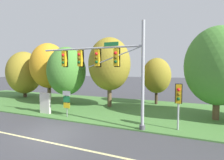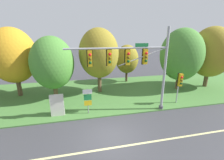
{
  "view_description": "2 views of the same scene",
  "coord_description": "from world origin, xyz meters",
  "px_view_note": "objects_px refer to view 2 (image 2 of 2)",
  "views": [
    {
      "loc": [
        8.02,
        -8.76,
        4.22
      ],
      "look_at": [
        2.79,
        3.54,
        3.36
      ],
      "focal_mm": 28.0,
      "sensor_mm": 36.0,
      "label": 1
    },
    {
      "loc": [
        -1.82,
        -8.7,
        6.66
      ],
      "look_at": [
        0.85,
        3.53,
        2.96
      ],
      "focal_mm": 24.0,
      "sensor_mm": 36.0,
      "label": 2
    }
  ],
  "objects_px": {
    "traffic_signal_mast": "(135,62)",
    "tree_tall_centre": "(127,59)",
    "pedestrian_signal_near_kerb": "(180,82)",
    "route_sign_post": "(88,99)",
    "tree_furthest_back": "(211,52)",
    "tree_mid_verge": "(99,54)",
    "tree_left_of_mast": "(13,56)",
    "tree_right_far": "(181,55)",
    "tree_behind_signpost": "(53,63)",
    "info_kiosk": "(57,105)"
  },
  "relations": [
    {
      "from": "route_sign_post",
      "to": "info_kiosk",
      "type": "bearing_deg",
      "value": 176.12
    },
    {
      "from": "tree_behind_signpost",
      "to": "tree_mid_verge",
      "type": "xyz_separation_m",
      "value": [
        4.96,
        0.92,
        0.76
      ]
    },
    {
      "from": "pedestrian_signal_near_kerb",
      "to": "info_kiosk",
      "type": "distance_m",
      "value": 11.56
    },
    {
      "from": "route_sign_post",
      "to": "tree_furthest_back",
      "type": "relative_size",
      "value": 0.29
    },
    {
      "from": "tree_left_of_mast",
      "to": "info_kiosk",
      "type": "height_order",
      "value": "tree_left_of_mast"
    },
    {
      "from": "tree_left_of_mast",
      "to": "tree_behind_signpost",
      "type": "xyz_separation_m",
      "value": [
        4.11,
        -1.62,
        -0.66
      ]
    },
    {
      "from": "traffic_signal_mast",
      "to": "tree_left_of_mast",
      "type": "height_order",
      "value": "tree_left_of_mast"
    },
    {
      "from": "tree_furthest_back",
      "to": "tree_tall_centre",
      "type": "bearing_deg",
      "value": 155.54
    },
    {
      "from": "traffic_signal_mast",
      "to": "route_sign_post",
      "type": "relative_size",
      "value": 3.73
    },
    {
      "from": "route_sign_post",
      "to": "info_kiosk",
      "type": "distance_m",
      "value": 2.6
    },
    {
      "from": "pedestrian_signal_near_kerb",
      "to": "route_sign_post",
      "type": "relative_size",
      "value": 1.37
    },
    {
      "from": "tree_left_of_mast",
      "to": "tree_tall_centre",
      "type": "distance_m",
      "value": 13.86
    },
    {
      "from": "tree_behind_signpost",
      "to": "tree_furthest_back",
      "type": "relative_size",
      "value": 0.85
    },
    {
      "from": "traffic_signal_mast",
      "to": "tree_tall_centre",
      "type": "height_order",
      "value": "traffic_signal_mast"
    },
    {
      "from": "pedestrian_signal_near_kerb",
      "to": "tree_tall_centre",
      "type": "bearing_deg",
      "value": 107.97
    },
    {
      "from": "tree_left_of_mast",
      "to": "tree_right_far",
      "type": "xyz_separation_m",
      "value": [
        19.01,
        -1.81,
        -0.17
      ]
    },
    {
      "from": "tree_left_of_mast",
      "to": "tree_right_far",
      "type": "distance_m",
      "value": 19.09
    },
    {
      "from": "tree_behind_signpost",
      "to": "tree_tall_centre",
      "type": "distance_m",
      "value": 10.38
    },
    {
      "from": "tree_left_of_mast",
      "to": "tree_mid_verge",
      "type": "height_order",
      "value": "tree_mid_verge"
    },
    {
      "from": "tree_tall_centre",
      "to": "traffic_signal_mast",
      "type": "bearing_deg",
      "value": -104.19
    },
    {
      "from": "tree_left_of_mast",
      "to": "tree_tall_centre",
      "type": "bearing_deg",
      "value": 11.17
    },
    {
      "from": "tree_mid_verge",
      "to": "tree_left_of_mast",
      "type": "bearing_deg",
      "value": 175.6
    },
    {
      "from": "traffic_signal_mast",
      "to": "tree_tall_centre",
      "type": "bearing_deg",
      "value": 75.81
    },
    {
      "from": "pedestrian_signal_near_kerb",
      "to": "tree_mid_verge",
      "type": "relative_size",
      "value": 0.42
    },
    {
      "from": "route_sign_post",
      "to": "tree_furthest_back",
      "type": "distance_m",
      "value": 16.75
    },
    {
      "from": "pedestrian_signal_near_kerb",
      "to": "route_sign_post",
      "type": "distance_m",
      "value": 8.97
    },
    {
      "from": "tree_mid_verge",
      "to": "info_kiosk",
      "type": "distance_m",
      "value": 7.53
    },
    {
      "from": "traffic_signal_mast",
      "to": "tree_left_of_mast",
      "type": "relative_size",
      "value": 1.14
    },
    {
      "from": "traffic_signal_mast",
      "to": "tree_right_far",
      "type": "distance_m",
      "value": 9.04
    },
    {
      "from": "tree_tall_centre",
      "to": "tree_mid_verge",
      "type": "bearing_deg",
      "value": -143.05
    },
    {
      "from": "tree_furthest_back",
      "to": "traffic_signal_mast",
      "type": "bearing_deg",
      "value": -158.65
    },
    {
      "from": "tree_behind_signpost",
      "to": "traffic_signal_mast",
      "type": "bearing_deg",
      "value": -34.17
    },
    {
      "from": "traffic_signal_mast",
      "to": "pedestrian_signal_near_kerb",
      "type": "height_order",
      "value": "traffic_signal_mast"
    },
    {
      "from": "tree_right_far",
      "to": "tree_tall_centre",
      "type": "bearing_deg",
      "value": 140.53
    },
    {
      "from": "traffic_signal_mast",
      "to": "tree_mid_verge",
      "type": "relative_size",
      "value": 1.14
    },
    {
      "from": "info_kiosk",
      "to": "pedestrian_signal_near_kerb",
      "type": "bearing_deg",
      "value": -0.16
    },
    {
      "from": "route_sign_post",
      "to": "traffic_signal_mast",
      "type": "bearing_deg",
      "value": -8.54
    },
    {
      "from": "tree_left_of_mast",
      "to": "tree_right_far",
      "type": "height_order",
      "value": "tree_right_far"
    },
    {
      "from": "info_kiosk",
      "to": "tree_furthest_back",
      "type": "bearing_deg",
      "value": 12.05
    },
    {
      "from": "route_sign_post",
      "to": "info_kiosk",
      "type": "relative_size",
      "value": 1.2
    },
    {
      "from": "tree_left_of_mast",
      "to": "tree_behind_signpost",
      "type": "relative_size",
      "value": 1.13
    },
    {
      "from": "tree_furthest_back",
      "to": "tree_mid_verge",
      "type": "bearing_deg",
      "value": 175.76
    },
    {
      "from": "tree_left_of_mast",
      "to": "tree_furthest_back",
      "type": "relative_size",
      "value": 0.96
    },
    {
      "from": "tree_behind_signpost",
      "to": "info_kiosk",
      "type": "bearing_deg",
      "value": -80.54
    },
    {
      "from": "traffic_signal_mast",
      "to": "tree_left_of_mast",
      "type": "bearing_deg",
      "value": 150.14
    },
    {
      "from": "tree_mid_verge",
      "to": "pedestrian_signal_near_kerb",
      "type": "bearing_deg",
      "value": -34.91
    },
    {
      "from": "tree_tall_centre",
      "to": "tree_right_far",
      "type": "height_order",
      "value": "tree_right_far"
    },
    {
      "from": "info_kiosk",
      "to": "tree_mid_verge",
      "type": "bearing_deg",
      "value": 49.47
    },
    {
      "from": "pedestrian_signal_near_kerb",
      "to": "tree_right_far",
      "type": "xyz_separation_m",
      "value": [
        2.73,
        3.92,
        2.06
      ]
    },
    {
      "from": "pedestrian_signal_near_kerb",
      "to": "route_sign_post",
      "type": "height_order",
      "value": "pedestrian_signal_near_kerb"
    }
  ]
}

